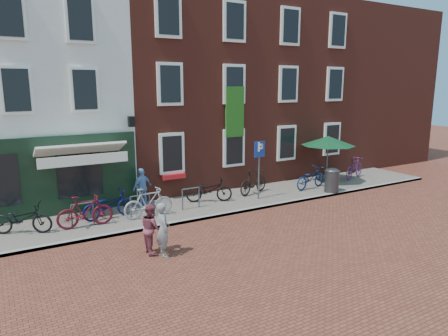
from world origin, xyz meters
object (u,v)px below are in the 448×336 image
parasol (328,139)px  woman (163,229)px  bicycle_1 (85,211)px  bicycle_3 (148,203)px  bicycle_0 (22,219)px  boy (151,228)px  bicycle_2 (109,205)px  bicycle_6 (311,178)px  parking_sign (259,160)px  cafe_person (142,187)px  bicycle_7 (354,168)px  bicycle_4 (209,190)px  litter_bin (332,179)px  bicycle_5 (254,181)px

parasol → woman: bearing=-158.7°
parasol → bicycle_1: parasol is taller
bicycle_3 → bicycle_0: bearing=82.6°
boy → bicycle_2: boy is taller
bicycle_1 → bicycle_6: 10.01m
parasol → bicycle_0: parasol is taller
parking_sign → cafe_person: parking_sign is taller
boy → bicycle_0: bearing=46.4°
bicycle_6 → bicycle_7: 3.33m
woman → cafe_person: size_ratio=1.04×
parking_sign → bicycle_7: bearing=5.8°
woman → bicycle_1: woman is taller
parking_sign → woman: parking_sign is taller
bicycle_3 → bicycle_1: bearing=87.1°
cafe_person → parasol: bearing=152.8°
cafe_person → parking_sign: bearing=140.0°
bicycle_4 → bicycle_6: bearing=-72.2°
bicycle_1 → bicycle_7: size_ratio=1.00×
parking_sign → bicycle_2: bearing=174.1°
litter_bin → woman: bearing=-164.6°
boy → bicycle_7: bearing=-71.5°
bicycle_4 → bicycle_5: size_ratio=1.03×
bicycle_0 → bicycle_7: bicycle_7 is taller
bicycle_5 → litter_bin: bearing=-133.8°
parasol → bicycle_1: bearing=-176.9°
bicycle_0 → bicycle_4: 6.85m
woman → bicycle_2: woman is taller
litter_bin → bicycle_7: litter_bin is taller
parking_sign → bicycle_3: bearing=180.0°
parasol → bicycle_6: bearing=-161.3°
bicycle_0 → bicycle_2: (2.78, 0.13, 0.00)m
litter_bin → cafe_person: size_ratio=0.76×
boy → bicycle_6: (8.74, 3.01, -0.14)m
bicycle_1 → bicycle_2: (0.92, 0.53, -0.05)m
litter_bin → bicycle_6: (-0.40, 0.93, -0.10)m
parasol → bicycle_1: (-11.48, -0.62, -1.59)m
parking_sign → bicycle_6: parking_sign is taller
boy → bicycle_5: boy is taller
bicycle_2 → bicycle_5: 6.32m
bicycle_4 → bicycle_6: same height
woman → bicycle_1: bearing=30.6°
bicycle_4 → bicycle_5: 2.26m
bicycle_6 → bicycle_1: bearing=81.2°
bicycle_6 → boy: bearing=99.5°
bicycle_4 → bicycle_6: (5.03, -0.44, 0.00)m
litter_bin → parasol: (1.07, 1.43, 1.54)m
bicycle_3 → bicycle_5: 5.12m
woman → bicycle_5: size_ratio=0.87×
woman → boy: bearing=33.5°
boy → woman: bearing=-150.3°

